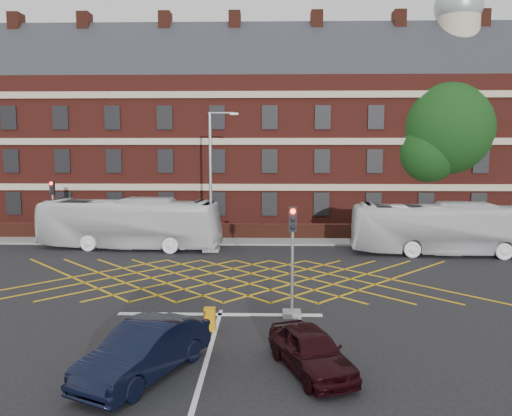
{
  "coord_description": "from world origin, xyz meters",
  "views": [
    {
      "loc": [
        1.85,
        -22.32,
        6.46
      ],
      "look_at": [
        1.3,
        1.5,
        3.61
      ],
      "focal_mm": 35.0,
      "sensor_mm": 36.0,
      "label": 1
    }
  ],
  "objects_px": {
    "bus_left": "(129,223)",
    "car_maroon": "(311,350)",
    "car_navy": "(144,350)",
    "direction_signs": "(64,222)",
    "utility_cabinet": "(210,319)",
    "street_lamp": "(212,205)",
    "bus_right": "(446,229)",
    "traffic_light_near": "(292,272)",
    "traffic_light_far": "(54,218)",
    "deciduous_tree": "(441,136)"
  },
  "relations": [
    {
      "from": "bus_left",
      "to": "car_maroon",
      "type": "height_order",
      "value": "bus_left"
    },
    {
      "from": "bus_left",
      "to": "car_navy",
      "type": "xyz_separation_m",
      "value": [
        5.46,
        -18.23,
        -0.88
      ]
    },
    {
      "from": "direction_signs",
      "to": "utility_cabinet",
      "type": "xyz_separation_m",
      "value": [
        12.09,
        -16.85,
        -0.97
      ]
    },
    {
      "from": "street_lamp",
      "to": "direction_signs",
      "type": "height_order",
      "value": "street_lamp"
    },
    {
      "from": "car_maroon",
      "to": "car_navy",
      "type": "bearing_deg",
      "value": 164.16
    },
    {
      "from": "direction_signs",
      "to": "bus_left",
      "type": "bearing_deg",
      "value": -23.5
    },
    {
      "from": "bus_right",
      "to": "street_lamp",
      "type": "relative_size",
      "value": 1.32
    },
    {
      "from": "car_navy",
      "to": "traffic_light_near",
      "type": "bearing_deg",
      "value": 74.27
    },
    {
      "from": "bus_left",
      "to": "car_maroon",
      "type": "xyz_separation_m",
      "value": [
        10.22,
        -17.82,
        -1.0
      ]
    },
    {
      "from": "bus_right",
      "to": "car_navy",
      "type": "bearing_deg",
      "value": 144.24
    },
    {
      "from": "car_navy",
      "to": "traffic_light_near",
      "type": "relative_size",
      "value": 1.07
    },
    {
      "from": "bus_left",
      "to": "street_lamp",
      "type": "relative_size",
      "value": 1.35
    },
    {
      "from": "traffic_light_far",
      "to": "utility_cabinet",
      "type": "relative_size",
      "value": 5.25
    },
    {
      "from": "bus_left",
      "to": "car_maroon",
      "type": "bearing_deg",
      "value": -143.47
    },
    {
      "from": "utility_cabinet",
      "to": "bus_right",
      "type": "bearing_deg",
      "value": 45.47
    },
    {
      "from": "car_navy",
      "to": "street_lamp",
      "type": "distance_m",
      "value": 17.59
    },
    {
      "from": "street_lamp",
      "to": "deciduous_tree",
      "type": "bearing_deg",
      "value": 28.44
    },
    {
      "from": "bus_right",
      "to": "street_lamp",
      "type": "xyz_separation_m",
      "value": [
        -14.41,
        0.62,
        1.38
      ]
    },
    {
      "from": "car_maroon",
      "to": "utility_cabinet",
      "type": "xyz_separation_m",
      "value": [
        -3.33,
        3.23,
        -0.23
      ]
    },
    {
      "from": "car_navy",
      "to": "car_maroon",
      "type": "xyz_separation_m",
      "value": [
        4.77,
        0.41,
        -0.12
      ]
    },
    {
      "from": "bus_left",
      "to": "deciduous_tree",
      "type": "bearing_deg",
      "value": -62.66
    },
    {
      "from": "traffic_light_near",
      "to": "bus_right",
      "type": "bearing_deg",
      "value": 49.46
    },
    {
      "from": "street_lamp",
      "to": "bus_left",
      "type": "bearing_deg",
      "value": 171.82
    },
    {
      "from": "car_maroon",
      "to": "traffic_light_near",
      "type": "xyz_separation_m",
      "value": [
        -0.32,
        4.77,
        1.13
      ]
    },
    {
      "from": "bus_left",
      "to": "traffic_light_near",
      "type": "bearing_deg",
      "value": -136.13
    },
    {
      "from": "bus_right",
      "to": "deciduous_tree",
      "type": "relative_size",
      "value": 0.95
    },
    {
      "from": "traffic_light_far",
      "to": "direction_signs",
      "type": "xyz_separation_m",
      "value": [
        0.48,
        0.61,
        -0.39
      ]
    },
    {
      "from": "deciduous_tree",
      "to": "car_maroon",
      "type": "bearing_deg",
      "value": -115.31
    },
    {
      "from": "traffic_light_far",
      "to": "car_navy",
      "type": "bearing_deg",
      "value": -60.75
    },
    {
      "from": "traffic_light_near",
      "to": "utility_cabinet",
      "type": "xyz_separation_m",
      "value": [
        -3.01,
        -1.54,
        -1.36
      ]
    },
    {
      "from": "traffic_light_far",
      "to": "utility_cabinet",
      "type": "height_order",
      "value": "traffic_light_far"
    },
    {
      "from": "direction_signs",
      "to": "deciduous_tree",
      "type": "bearing_deg",
      "value": 12.72
    },
    {
      "from": "bus_left",
      "to": "car_navy",
      "type": "relative_size",
      "value": 2.56
    },
    {
      "from": "bus_left",
      "to": "traffic_light_near",
      "type": "xyz_separation_m",
      "value": [
        9.9,
        -13.05,
        0.13
      ]
    },
    {
      "from": "car_navy",
      "to": "traffic_light_near",
      "type": "distance_m",
      "value": 6.9
    },
    {
      "from": "traffic_light_far",
      "to": "car_maroon",
      "type": "bearing_deg",
      "value": -50.76
    },
    {
      "from": "bus_left",
      "to": "car_navy",
      "type": "bearing_deg",
      "value": -156.64
    },
    {
      "from": "bus_right",
      "to": "car_navy",
      "type": "relative_size",
      "value": 2.49
    },
    {
      "from": "bus_right",
      "to": "direction_signs",
      "type": "relative_size",
      "value": 5.19
    },
    {
      "from": "car_navy",
      "to": "car_maroon",
      "type": "distance_m",
      "value": 4.79
    },
    {
      "from": "car_maroon",
      "to": "street_lamp",
      "type": "xyz_separation_m",
      "value": [
        -4.77,
        17.04,
        2.33
      ]
    },
    {
      "from": "traffic_light_far",
      "to": "direction_signs",
      "type": "height_order",
      "value": "traffic_light_far"
    },
    {
      "from": "bus_left",
      "to": "direction_signs",
      "type": "height_order",
      "value": "bus_left"
    },
    {
      "from": "utility_cabinet",
      "to": "car_maroon",
      "type": "bearing_deg",
      "value": -44.07
    },
    {
      "from": "bus_left",
      "to": "direction_signs",
      "type": "distance_m",
      "value": 5.67
    },
    {
      "from": "car_navy",
      "to": "traffic_light_near",
      "type": "height_order",
      "value": "traffic_light_near"
    },
    {
      "from": "bus_left",
      "to": "direction_signs",
      "type": "xyz_separation_m",
      "value": [
        -5.19,
        2.26,
        -0.26
      ]
    },
    {
      "from": "bus_right",
      "to": "utility_cabinet",
      "type": "distance_m",
      "value": 18.54
    },
    {
      "from": "car_maroon",
      "to": "utility_cabinet",
      "type": "relative_size",
      "value": 4.61
    },
    {
      "from": "deciduous_tree",
      "to": "traffic_light_far",
      "type": "bearing_deg",
      "value": -166.32
    }
  ]
}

